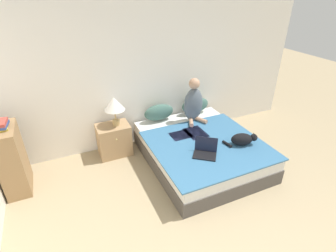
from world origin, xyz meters
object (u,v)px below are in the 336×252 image
Objects in this scene: pillow_near at (159,112)px; person_sitting at (194,103)px; bookshelf at (12,160)px; laptop_open at (205,151)px; table_lamp at (114,105)px; bed at (201,150)px; cat_tabby at (243,139)px; book_stack_top at (0,125)px; nightstand at (114,140)px; pillow_far at (195,105)px.

person_sitting is (0.54, -0.25, 0.19)m from pillow_near.
bookshelf is (-2.29, -0.36, -0.09)m from pillow_near.
laptop_open is 1.58m from table_lamp.
bed is 1.00m from pillow_near.
cat_tabby is 1.79× the size of book_stack_top.
book_stack_top reaches higher than nightstand.
book_stack_top is at bearing -75.41° from bookshelf.
nightstand is at bearing 147.01° from bed.
cat_tabby is (0.29, -1.01, -0.24)m from person_sitting.
bookshelf reaches higher than cat_tabby.
laptop_open is at bearing -113.79° from bed.
cat_tabby is at bearing -36.39° from table_lamp.
cat_tabby is 0.47× the size of bookshelf.
nightstand is (-1.38, 0.18, -0.49)m from person_sitting.
nightstand is (-1.21, 0.78, 0.06)m from bed.
pillow_far is 1.60m from nightstand.
pillow_near is 0.72m from pillow_far.
bookshelf is at bearing -175.79° from cat_tabby.
bookshelf reaches higher than nightstand.
person_sitting is at bearing 108.00° from laptop_open.
bookshelf is 3.79× the size of book_stack_top.
pillow_far is 0.36m from person_sitting.
book_stack_top is at bearing -162.22° from laptop_open.
pillow_far is 0.70× the size of person_sitting.
book_stack_top reaches higher than bookshelf.
bookshelf is at bearing -169.25° from table_lamp.
table_lamp is at bearing 10.88° from book_stack_top.
book_stack_top is (-2.65, 0.49, 0.81)m from bed.
laptop_open is (-0.35, -0.99, -0.28)m from person_sitting.
person_sitting reaches higher than nightstand.
person_sitting is 2.84m from book_stack_top.
book_stack_top reaches higher than laptop_open.
person_sitting reaches higher than bed.
pillow_near is 2.32m from bookshelf.
pillow_near reaches higher than bed.
pillow_far is at bearing 67.01° from bed.
book_stack_top is (0.00, -0.00, 0.54)m from bookshelf.
person_sitting is 1.87× the size of laptop_open.
bookshelf reaches higher than laptop_open.
bookshelf reaches higher than pillow_near.
pillow_near is 1.51m from cat_tabby.
person_sitting is 2.84m from bookshelf.
cat_tabby is 2.07m from nightstand.
pillow_far is 3.03m from bookshelf.
bed is 2.81m from book_stack_top.
table_lamp is (-1.14, 0.78, 0.68)m from bed.
bed is 1.54m from table_lamp.
pillow_near reaches higher than cat_tabby.
table_lamp is (-0.78, -0.07, 0.32)m from pillow_near.
pillow_far is at bearing 2.60° from nightstand.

